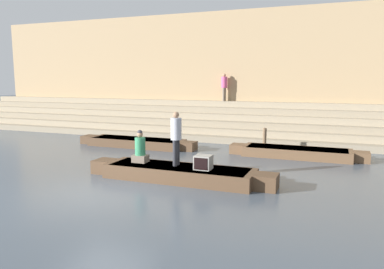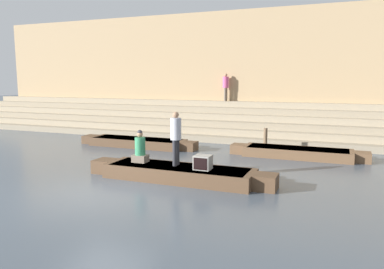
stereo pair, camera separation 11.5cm
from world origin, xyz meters
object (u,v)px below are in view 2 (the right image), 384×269
at_px(person_rowing, 140,149).
at_px(mooring_post, 265,140).
at_px(person_standing, 176,135).
at_px(tv_set, 203,162).
at_px(moored_boat_shore, 137,142).
at_px(moored_boat_distant, 297,152).
at_px(rowboat_main, 179,173).
at_px(person_on_steps, 226,85).

bearing_deg(person_rowing, mooring_post, 63.46).
height_order(person_standing, mooring_post, person_standing).
xyz_separation_m(tv_set, moored_boat_shore, (-5.34, 5.09, -0.48)).
distance_m(moored_boat_shore, moored_boat_distant, 7.69).
bearing_deg(person_standing, person_rowing, -174.81).
bearing_deg(person_standing, moored_boat_shore, 136.23).
height_order(tv_set, mooring_post, mooring_post).
height_order(rowboat_main, tv_set, tv_set).
xyz_separation_m(mooring_post, person_on_steps, (-3.37, 4.78, 2.41)).
bearing_deg(tv_set, moored_boat_distant, 73.96).
xyz_separation_m(person_rowing, tv_set, (2.38, -0.20, -0.22)).
distance_m(person_standing, mooring_post, 6.26).
relative_size(person_standing, moored_boat_shore, 0.29).
bearing_deg(person_on_steps, person_standing, 41.44).
height_order(rowboat_main, moored_boat_distant, rowboat_main).
relative_size(tv_set, moored_boat_distant, 0.09).
bearing_deg(moored_boat_shore, mooring_post, 6.53).
bearing_deg(rowboat_main, person_rowing, 177.45).
distance_m(moored_boat_distant, mooring_post, 1.74).
bearing_deg(moored_boat_shore, person_standing, -51.45).
distance_m(moored_boat_shore, person_on_steps, 7.00).
relative_size(mooring_post, person_on_steps, 0.66).
relative_size(rowboat_main, moored_boat_distant, 1.12).
distance_m(rowboat_main, person_rowing, 1.64).
height_order(tv_set, moored_boat_distant, tv_set).
bearing_deg(tv_set, rowboat_main, -178.27).
bearing_deg(rowboat_main, mooring_post, 75.66).
relative_size(rowboat_main, tv_set, 12.25).
height_order(person_standing, person_on_steps, person_on_steps).
bearing_deg(rowboat_main, moored_boat_shore, 133.22).
height_order(rowboat_main, moored_boat_shore, rowboat_main).
bearing_deg(person_standing, moored_boat_distant, 61.40).
bearing_deg(mooring_post, person_on_steps, 125.20).
bearing_deg(rowboat_main, person_standing, 141.72).
height_order(person_standing, moored_boat_shore, person_standing).
height_order(tv_set, person_on_steps, person_on_steps).
xyz_separation_m(person_rowing, mooring_post, (3.20, 5.92, -0.37)).
bearing_deg(person_rowing, rowboat_main, -2.20).
bearing_deg(tv_set, person_on_steps, 110.86).
bearing_deg(person_standing, tv_set, -6.71).
bearing_deg(mooring_post, rowboat_main, -105.88).
distance_m(rowboat_main, moored_boat_shore, 6.70).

